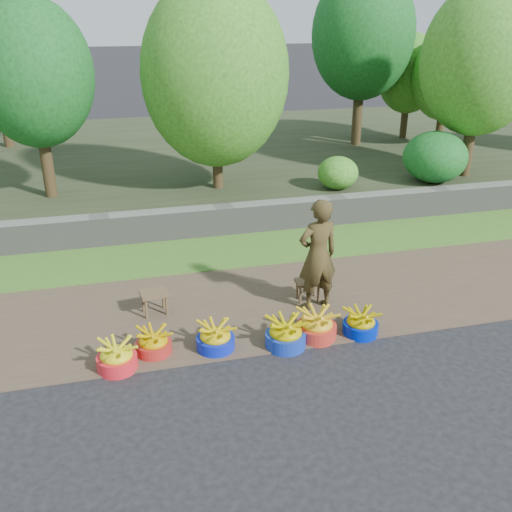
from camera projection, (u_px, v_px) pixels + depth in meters
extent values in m
plane|color=black|center=(289.00, 352.00, 7.06)|extent=(120.00, 120.00, 0.00)
cube|color=#4E3E2E|center=(263.00, 304.00, 8.16)|extent=(80.00, 2.50, 0.02)
cube|color=#437325|center=(234.00, 250.00, 9.93)|extent=(80.00, 1.50, 0.04)
cube|color=slate|center=(224.00, 220.00, 10.58)|extent=(80.00, 0.35, 0.55)
cube|color=#2E3720|center=(187.00, 159.00, 14.94)|extent=(80.00, 10.00, 0.50)
cylinder|color=#382C17|center=(358.00, 106.00, 14.97)|extent=(0.26, 0.26, 2.00)
ellipsoid|color=#175D1F|center=(363.00, 34.00, 14.25)|extent=(2.58, 2.58, 3.23)
cylinder|color=#382C17|center=(405.00, 116.00, 15.89)|extent=(0.19, 0.19, 1.24)
ellipsoid|color=#408724|center=(409.00, 73.00, 15.43)|extent=(1.70, 1.70, 2.13)
cylinder|color=#382C17|center=(4.00, 112.00, 14.76)|extent=(0.24, 0.24, 1.81)
cylinder|color=#382C17|center=(217.00, 154.00, 11.44)|extent=(0.20, 0.20, 1.39)
ellipsoid|color=#408724|center=(215.00, 74.00, 10.82)|extent=(2.82, 2.82, 3.53)
cylinder|color=#382C17|center=(46.00, 154.00, 10.85)|extent=(0.23, 0.23, 1.67)
ellipsoid|color=#175D1F|center=(34.00, 73.00, 10.25)|extent=(2.14, 2.14, 2.67)
cylinder|color=#382C17|center=(470.00, 137.00, 12.23)|extent=(0.23, 0.23, 1.68)
ellipsoid|color=#408724|center=(481.00, 60.00, 11.60)|extent=(2.44, 2.44, 3.05)
cylinder|color=#382C17|center=(440.00, 122.00, 14.91)|extent=(0.19, 0.19, 1.25)
ellipsoid|color=#408724|center=(446.00, 76.00, 14.45)|extent=(1.75, 1.75, 2.19)
ellipsoid|color=#408724|center=(338.00, 173.00, 11.52)|extent=(0.82, 0.82, 0.66)
ellipsoid|color=#175D1F|center=(435.00, 157.00, 11.89)|extent=(1.33, 1.33, 1.06)
cylinder|color=red|center=(117.00, 362.00, 6.69)|extent=(0.48, 0.48, 0.17)
ellipsoid|color=gold|center=(116.00, 353.00, 6.64)|extent=(0.42, 0.42, 0.27)
cylinder|color=#A5221D|center=(154.00, 348.00, 6.99)|extent=(0.44, 0.44, 0.16)
ellipsoid|color=#B89000|center=(153.00, 339.00, 6.94)|extent=(0.39, 0.39, 0.25)
cylinder|color=#0B1DBB|center=(216.00, 343.00, 7.07)|extent=(0.48, 0.48, 0.17)
ellipsoid|color=#C1A308|center=(215.00, 334.00, 7.02)|extent=(0.42, 0.42, 0.27)
cylinder|color=#1430A4|center=(285.00, 340.00, 7.14)|extent=(0.51, 0.51, 0.18)
ellipsoid|color=#B39F00|center=(286.00, 330.00, 7.08)|extent=(0.45, 0.45, 0.29)
cylinder|color=#B72C21|center=(316.00, 331.00, 7.32)|extent=(0.52, 0.52, 0.19)
ellipsoid|color=gold|center=(317.00, 321.00, 7.26)|extent=(0.46, 0.46, 0.30)
cylinder|color=#001CB0|center=(360.00, 328.00, 7.41)|extent=(0.46, 0.46, 0.17)
ellipsoid|color=#A89200|center=(361.00, 320.00, 7.36)|extent=(0.40, 0.40, 0.26)
cube|color=brown|center=(154.00, 294.00, 7.78)|extent=(0.41, 0.33, 0.04)
cylinder|color=brown|center=(146.00, 309.00, 7.71)|extent=(0.04, 0.04, 0.28)
cylinder|color=brown|center=(167.00, 305.00, 7.81)|extent=(0.04, 0.04, 0.28)
cylinder|color=brown|center=(143.00, 303.00, 7.88)|extent=(0.04, 0.04, 0.28)
cylinder|color=brown|center=(163.00, 299.00, 7.97)|extent=(0.04, 0.04, 0.28)
cube|color=brown|center=(308.00, 282.00, 8.14)|extent=(0.36, 0.29, 0.04)
cylinder|color=brown|center=(300.00, 295.00, 8.10)|extent=(0.04, 0.04, 0.27)
cylinder|color=brown|center=(318.00, 294.00, 8.14)|extent=(0.04, 0.04, 0.27)
cylinder|color=brown|center=(297.00, 289.00, 8.26)|extent=(0.04, 0.04, 0.27)
cylinder|color=brown|center=(315.00, 288.00, 8.31)|extent=(0.04, 0.04, 0.27)
imported|color=black|center=(318.00, 255.00, 7.75)|extent=(0.63, 0.46, 1.59)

